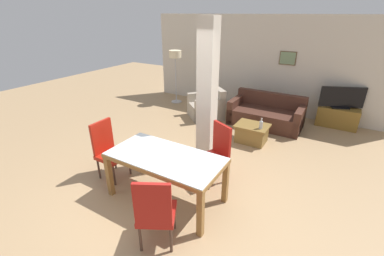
{
  "coord_description": "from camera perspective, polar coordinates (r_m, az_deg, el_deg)",
  "views": [
    {
      "loc": [
        2.05,
        -2.65,
        2.74
      ],
      "look_at": [
        0.0,
        0.79,
        0.93
      ],
      "focal_mm": 24.0,
      "sensor_mm": 36.0,
      "label": 1
    }
  ],
  "objects": [
    {
      "name": "ground_plane",
      "position": [
        4.33,
        -5.54,
        -15.06
      ],
      "size": [
        18.0,
        18.0,
        0.0
      ],
      "primitive_type": "plane",
      "color": "#A5845C"
    },
    {
      "name": "back_wall",
      "position": [
        7.89,
        15.66,
        13.35
      ],
      "size": [
        7.2,
        0.09,
        2.7
      ],
      "color": "beige",
      "rests_on": "ground_plane"
    },
    {
      "name": "divider_pillar",
      "position": [
        4.8,
        3.41,
        7.48
      ],
      "size": [
        0.31,
        0.29,
        2.7
      ],
      "color": "beige",
      "rests_on": "ground_plane"
    },
    {
      "name": "dining_table",
      "position": [
        3.97,
        -5.9,
        -8.11
      ],
      "size": [
        1.76,
        0.89,
        0.78
      ],
      "color": "olive",
      "rests_on": "ground_plane"
    },
    {
      "name": "dining_chair_head_left",
      "position": [
        4.76,
        -18.09,
        -4.31
      ],
      "size": [
        0.46,
        0.46,
        1.04
      ],
      "rotation": [
        0.0,
        0.0,
        -1.57
      ],
      "color": "#A51A0E",
      "rests_on": "ground_plane"
    },
    {
      "name": "dining_chair_far_right",
      "position": [
        4.44,
        5.34,
        -5.26
      ],
      "size": [
        0.62,
        0.62,
        1.04
      ],
      "rotation": [
        0.0,
        0.0,
        2.67
      ],
      "color": "#A21912",
      "rests_on": "ground_plane"
    },
    {
      "name": "dining_chair_near_right",
      "position": [
        3.28,
        -8.14,
        -17.77
      ],
      "size": [
        0.62,
        0.62,
        1.04
      ],
      "rotation": [
        0.0,
        0.0,
        0.49
      ],
      "color": "#9E1813",
      "rests_on": "ground_plane"
    },
    {
      "name": "sofa",
      "position": [
        7.02,
        16.13,
        2.82
      ],
      "size": [
        1.82,
        0.93,
        0.8
      ],
      "rotation": [
        0.0,
        0.0,
        3.14
      ],
      "color": "#46271D",
      "rests_on": "ground_plane"
    },
    {
      "name": "armchair",
      "position": [
        7.26,
        3.38,
        4.61
      ],
      "size": [
        1.19,
        1.19,
        0.84
      ],
      "rotation": [
        0.0,
        0.0,
        2.41
      ],
      "color": "#A69A88",
      "rests_on": "ground_plane"
    },
    {
      "name": "coffee_table",
      "position": [
        6.03,
        13.11,
        -1.11
      ],
      "size": [
        0.72,
        0.57,
        0.42
      ],
      "color": "brown",
      "rests_on": "ground_plane"
    },
    {
      "name": "bottle",
      "position": [
        5.76,
        15.08,
        0.72
      ],
      "size": [
        0.08,
        0.08,
        0.25
      ],
      "color": "#B2B7BC",
      "rests_on": "coffee_table"
    },
    {
      "name": "tv_stand",
      "position": [
        7.63,
        29.56,
        2.08
      ],
      "size": [
        0.97,
        0.4,
        0.51
      ],
      "color": "olive",
      "rests_on": "ground_plane"
    },
    {
      "name": "tv_screen",
      "position": [
        7.48,
        30.38,
        5.78
      ],
      "size": [
        1.0,
        0.44,
        0.55
      ],
      "rotation": [
        0.0,
        0.0,
        3.53
      ],
      "color": "black",
      "rests_on": "tv_stand"
    },
    {
      "name": "floor_lamp",
      "position": [
        8.31,
        -3.73,
        15.13
      ],
      "size": [
        0.38,
        0.38,
        1.67
      ],
      "color": "#B7B7BC",
      "rests_on": "ground_plane"
    }
  ]
}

